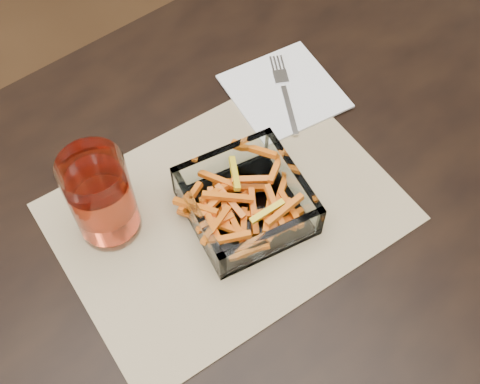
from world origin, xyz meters
The scene contains 6 objects.
dining_table centered at (0.00, 0.00, 0.66)m, with size 1.60×0.90×0.75m.
placemat centered at (0.05, 0.05, 0.75)m, with size 0.45×0.33×0.00m, color tan.
glass_bowl centered at (0.07, 0.03, 0.78)m, with size 0.18×0.18×0.06m.
tumbler centered at (-0.08, 0.13, 0.82)m, with size 0.08×0.08×0.14m.
napkin centered at (0.25, 0.17, 0.76)m, with size 0.16×0.16×0.00m, color white.
fork centered at (0.25, 0.16, 0.76)m, with size 0.09×0.15×0.00m.
Camera 1 is at (-0.19, -0.29, 1.47)m, focal length 45.00 mm.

